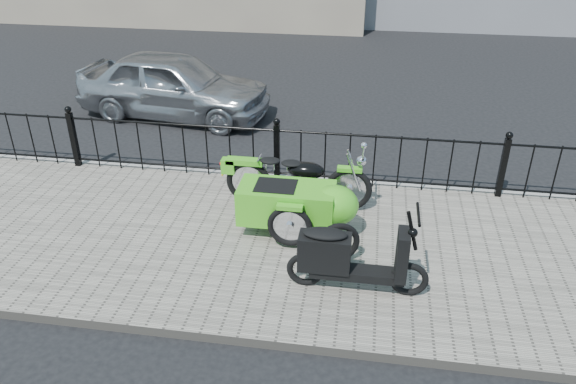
% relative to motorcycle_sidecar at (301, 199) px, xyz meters
% --- Properties ---
extents(ground, '(120.00, 120.00, 0.00)m').
position_rel_motorcycle_sidecar_xyz_m(ground, '(-0.59, 0.11, -0.59)').
color(ground, black).
rests_on(ground, ground).
extents(sidewalk, '(30.00, 3.80, 0.12)m').
position_rel_motorcycle_sidecar_xyz_m(sidewalk, '(-0.59, -0.39, -0.53)').
color(sidewalk, '#6A6359').
rests_on(sidewalk, ground).
extents(curb, '(30.00, 0.10, 0.12)m').
position_rel_motorcycle_sidecar_xyz_m(curb, '(-0.59, 1.55, -0.53)').
color(curb, gray).
rests_on(curb, ground).
extents(iron_fence, '(14.11, 0.11, 1.08)m').
position_rel_motorcycle_sidecar_xyz_m(iron_fence, '(-0.59, 1.41, -0.01)').
color(iron_fence, black).
rests_on(iron_fence, sidewalk).
extents(motorcycle_sidecar, '(2.28, 1.48, 0.98)m').
position_rel_motorcycle_sidecar_xyz_m(motorcycle_sidecar, '(0.00, 0.00, 0.00)').
color(motorcycle_sidecar, black).
rests_on(motorcycle_sidecar, sidewalk).
extents(scooter, '(1.68, 0.49, 1.14)m').
position_rel_motorcycle_sidecar_xyz_m(scooter, '(0.72, -1.27, -0.03)').
color(scooter, black).
rests_on(scooter, sidewalk).
extents(spare_tire, '(0.57, 0.27, 0.58)m').
position_rel_motorcycle_sidecar_xyz_m(spare_tire, '(0.57, -0.74, -0.18)').
color(spare_tire, black).
rests_on(spare_tire, sidewalk).
extents(sedan_car, '(4.22, 2.12, 1.38)m').
position_rel_motorcycle_sidecar_xyz_m(sedan_car, '(-3.29, 4.25, 0.10)').
color(sedan_car, '#A3A6AA').
rests_on(sedan_car, ground).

